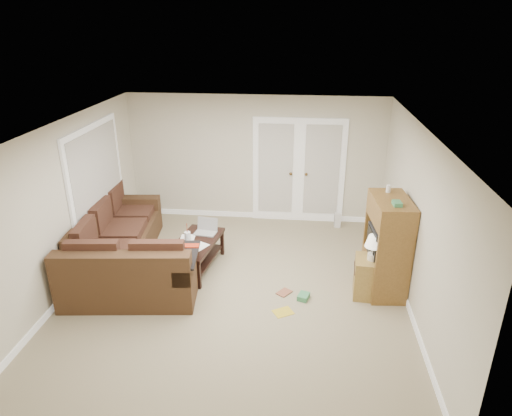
# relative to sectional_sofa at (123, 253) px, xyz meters

# --- Properties ---
(floor) EXTENTS (5.50, 5.50, 0.00)m
(floor) POSITION_rel_sectional_sofa_xyz_m (1.86, -0.32, -0.35)
(floor) COLOR gray
(floor) RESTS_ON ground
(ceiling) EXTENTS (5.00, 5.50, 0.02)m
(ceiling) POSITION_rel_sectional_sofa_xyz_m (1.86, -0.32, 2.15)
(ceiling) COLOR silver
(ceiling) RESTS_ON wall_back
(wall_left) EXTENTS (0.02, 5.50, 2.50)m
(wall_left) POSITION_rel_sectional_sofa_xyz_m (-0.64, -0.32, 0.90)
(wall_left) COLOR beige
(wall_left) RESTS_ON floor
(wall_right) EXTENTS (0.02, 5.50, 2.50)m
(wall_right) POSITION_rel_sectional_sofa_xyz_m (4.36, -0.32, 0.90)
(wall_right) COLOR beige
(wall_right) RESTS_ON floor
(wall_back) EXTENTS (5.00, 0.02, 2.50)m
(wall_back) POSITION_rel_sectional_sofa_xyz_m (1.86, 2.43, 0.90)
(wall_back) COLOR beige
(wall_back) RESTS_ON floor
(wall_front) EXTENTS (5.00, 0.02, 2.50)m
(wall_front) POSITION_rel_sectional_sofa_xyz_m (1.86, -3.07, 0.90)
(wall_front) COLOR beige
(wall_front) RESTS_ON floor
(baseboards) EXTENTS (5.00, 5.50, 0.10)m
(baseboards) POSITION_rel_sectional_sofa_xyz_m (1.86, -0.32, -0.30)
(baseboards) COLOR white
(baseboards) RESTS_ON floor
(french_doors) EXTENTS (1.80, 0.05, 2.13)m
(french_doors) POSITION_rel_sectional_sofa_xyz_m (2.71, 2.39, 0.68)
(french_doors) COLOR white
(french_doors) RESTS_ON floor
(window_left) EXTENTS (0.05, 1.92, 1.42)m
(window_left) POSITION_rel_sectional_sofa_xyz_m (-0.60, 0.68, 1.20)
(window_left) COLOR white
(window_left) RESTS_ON wall_left
(sectional_sofa) EXTENTS (2.25, 3.00, 0.90)m
(sectional_sofa) POSITION_rel_sectional_sofa_xyz_m (0.00, 0.00, 0.00)
(sectional_sofa) COLOR #462E1B
(sectional_sofa) RESTS_ON floor
(coffee_table) EXTENTS (0.77, 1.29, 0.83)m
(coffee_table) POSITION_rel_sectional_sofa_xyz_m (1.13, 0.28, -0.08)
(coffee_table) COLOR black
(coffee_table) RESTS_ON floor
(tv_armoire) EXTENTS (0.57, 0.95, 1.58)m
(tv_armoire) POSITION_rel_sectional_sofa_xyz_m (4.06, -0.04, 0.39)
(tv_armoire) COLOR brown
(tv_armoire) RESTS_ON floor
(side_cabinet) EXTENTS (0.50, 0.50, 0.98)m
(side_cabinet) POSITION_rel_sectional_sofa_xyz_m (3.84, -0.24, -0.00)
(side_cabinet) COLOR olive
(side_cabinet) RESTS_ON floor
(space_heater) EXTENTS (0.12, 0.10, 0.29)m
(space_heater) POSITION_rel_sectional_sofa_xyz_m (3.52, 2.13, -0.21)
(space_heater) COLOR silver
(space_heater) RESTS_ON floor
(floor_magazine) EXTENTS (0.34, 0.32, 0.01)m
(floor_magazine) POSITION_rel_sectional_sofa_xyz_m (2.60, -0.81, -0.35)
(floor_magazine) COLOR gold
(floor_magazine) RESTS_ON floor
(floor_greenbox) EXTENTS (0.20, 0.23, 0.08)m
(floor_greenbox) POSITION_rel_sectional_sofa_xyz_m (2.88, -0.45, -0.31)
(floor_greenbox) COLOR #3A8050
(floor_greenbox) RESTS_ON floor
(floor_book) EXTENTS (0.26, 0.27, 0.02)m
(floor_book) POSITION_rel_sectional_sofa_xyz_m (2.52, -0.28, -0.34)
(floor_book) COLOR brown
(floor_book) RESTS_ON floor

